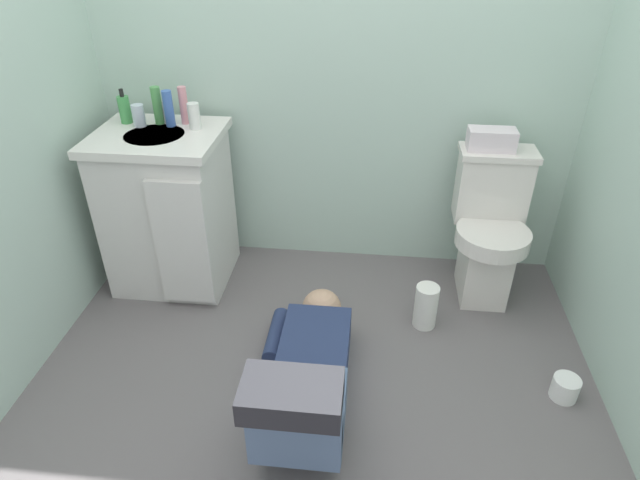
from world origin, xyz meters
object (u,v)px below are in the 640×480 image
Objects in this scene: toilet at (489,229)px; bottle_white at (194,116)px; bottle_clear at (139,115)px; bottle_pink at (184,105)px; person_plumber at (307,376)px; vanity_cabinet at (169,209)px; bottle_green at (157,105)px; tissue_box at (492,139)px; faucet at (165,113)px; soap_dispenser at (125,109)px; bottle_blue at (169,109)px; paper_towel_roll at (426,306)px; toilet_paper_roll at (565,388)px.

toilet is 1.53m from bottle_white.
bottle_pink reaches higher than bottle_clear.
bottle_white is at bearing -1.41° from bottle_clear.
person_plumber is (-0.80, -0.88, -0.19)m from toilet.
bottle_green is at bearing 101.80° from vanity_cabinet.
bottle_clear is 0.10m from bottle_green.
bottle_white is (-1.40, -0.07, 0.08)m from tissue_box.
bottle_pink reaches higher than tissue_box.
faucet is 0.60× the size of soap_dispenser.
bottle_white is at bearing 125.40° from person_plumber.
bottle_blue is (-1.53, -0.04, 0.11)m from tissue_box.
soap_dispenser reaches higher than bottle_white.
tissue_box is 1.33× the size of soap_dispenser.
bottle_green is at bearing 28.52° from bottle_clear.
faucet is 0.45× the size of paper_towel_roll.
faucet is 0.18m from bottle_white.
soap_dispenser is 1.51× the size of toilet_paper_roll.
toilet_paper_roll is (1.89, -0.79, -0.86)m from bottle_green.
paper_towel_roll is at bearing 48.53° from person_plumber.
soap_dispenser is (-1.76, -0.02, 0.09)m from tissue_box.
bottle_white is at bearing -14.85° from bottle_green.
bottle_blue is at bearing 163.83° from paper_towel_roll.
toilet is 6.05× the size of bottle_white.
vanity_cabinet is 7.83× the size of bottle_clear.
bottle_clear reaches higher than faucet.
soap_dispenser is 1.58× the size of bottle_clear.
bottle_pink is at bearing 16.41° from bottle_clear.
bottle_white reaches higher than toilet_paper_roll.
person_plumber is 9.68× the size of toilet_paper_roll.
tissue_box reaches higher than paper_towel_roll.
bottle_blue reaches higher than person_plumber.
paper_towel_roll is (-0.30, -0.32, -0.26)m from toilet.
faucet is 0.95× the size of bottle_clear.
bottle_green is (0.17, 0.01, 0.02)m from soap_dispenser.
bottle_pink reaches higher than bottle_white.
toilet_paper_roll is at bearing -35.65° from paper_towel_roll.
bottle_pink is at bearing 56.62° from vanity_cabinet.
paper_towel_roll is (0.50, 0.56, -0.06)m from person_plumber.
tissue_box is at bearing 0.49° from bottle_green.
bottle_clear reaches higher than vanity_cabinet.
bottle_clear is at bearing -163.59° from bottle_pink.
toilet is 1.69m from faucet.
bottle_pink is 0.10m from bottle_white.
soap_dispenser is 1.34× the size of bottle_white.
bottle_blue is (0.04, -0.04, 0.04)m from faucet.
soap_dispenser reaches higher than paper_towel_roll.
bottle_pink is 1.45× the size of bottle_white.
toilet_paper_roll is at bearing -70.79° from toilet.
faucet is at bearing -178.57° from bottle_pink.
vanity_cabinet is at bearing 134.47° from person_plumber.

